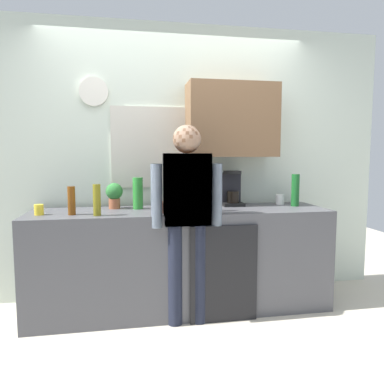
{
  "coord_description": "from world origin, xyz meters",
  "views": [
    {
      "loc": [
        -0.46,
        -2.79,
        1.37
      ],
      "look_at": [
        0.08,
        0.25,
        1.05
      ],
      "focal_mm": 33.79,
      "sensor_mm": 36.0,
      "label": 1
    }
  ],
  "objects_px": {
    "cup_terracotta_mug": "(162,207)",
    "person_guest": "(187,208)",
    "bottle_olive_oil": "(97,200)",
    "bottle_dark_sauce": "(218,201)",
    "bottle_amber_beer": "(72,201)",
    "bottle_clear_soda": "(138,193)",
    "potted_plant": "(114,194)",
    "bottle_green_wine": "(295,190)",
    "cup_yellow_cup": "(39,210)",
    "coffee_maker": "(231,190)",
    "person_at_sink": "(187,208)",
    "cup_white_mug": "(280,199)"
  },
  "relations": [
    {
      "from": "bottle_olive_oil",
      "to": "person_guest",
      "type": "xyz_separation_m",
      "value": [
        0.7,
        -0.11,
        -0.07
      ]
    },
    {
      "from": "bottle_amber_beer",
      "to": "bottle_clear_soda",
      "type": "distance_m",
      "value": 0.58
    },
    {
      "from": "potted_plant",
      "to": "bottle_green_wine",
      "type": "bearing_deg",
      "value": -4.79
    },
    {
      "from": "coffee_maker",
      "to": "bottle_amber_beer",
      "type": "xyz_separation_m",
      "value": [
        -1.42,
        -0.32,
        -0.03
      ]
    },
    {
      "from": "bottle_clear_soda",
      "to": "person_guest",
      "type": "distance_m",
      "value": 0.57
    },
    {
      "from": "cup_yellow_cup",
      "to": "bottle_green_wine",
      "type": "bearing_deg",
      "value": 2.87
    },
    {
      "from": "bottle_amber_beer",
      "to": "bottle_dark_sauce",
      "type": "distance_m",
      "value": 1.2
    },
    {
      "from": "bottle_green_wine",
      "to": "cup_white_mug",
      "type": "height_order",
      "value": "bottle_green_wine"
    },
    {
      "from": "bottle_clear_soda",
      "to": "person_at_sink",
      "type": "relative_size",
      "value": 0.17
    },
    {
      "from": "bottle_olive_oil",
      "to": "bottle_green_wine",
      "type": "xyz_separation_m",
      "value": [
        1.78,
        0.23,
        0.03
      ]
    },
    {
      "from": "bottle_dark_sauce",
      "to": "person_guest",
      "type": "bearing_deg",
      "value": -150.02
    },
    {
      "from": "potted_plant",
      "to": "person_at_sink",
      "type": "relative_size",
      "value": 0.14
    },
    {
      "from": "person_at_sink",
      "to": "person_guest",
      "type": "relative_size",
      "value": 1.0
    },
    {
      "from": "cup_yellow_cup",
      "to": "person_at_sink",
      "type": "relative_size",
      "value": 0.05
    },
    {
      "from": "bottle_amber_beer",
      "to": "coffee_maker",
      "type": "bearing_deg",
      "value": 12.73
    },
    {
      "from": "bottle_olive_oil",
      "to": "person_guest",
      "type": "height_order",
      "value": "person_guest"
    },
    {
      "from": "bottle_olive_oil",
      "to": "bottle_dark_sauce",
      "type": "bearing_deg",
      "value": 3.41
    },
    {
      "from": "bottle_clear_soda",
      "to": "cup_yellow_cup",
      "type": "xyz_separation_m",
      "value": [
        -0.79,
        -0.2,
        -0.1
      ]
    },
    {
      "from": "bottle_green_wine",
      "to": "cup_terracotta_mug",
      "type": "distance_m",
      "value": 1.28
    },
    {
      "from": "potted_plant",
      "to": "bottle_amber_beer",
      "type": "bearing_deg",
      "value": -137.97
    },
    {
      "from": "bottle_dark_sauce",
      "to": "potted_plant",
      "type": "bearing_deg",
      "value": 160.61
    },
    {
      "from": "coffee_maker",
      "to": "cup_yellow_cup",
      "type": "relative_size",
      "value": 3.88
    },
    {
      "from": "cup_yellow_cup",
      "to": "person_guest",
      "type": "relative_size",
      "value": 0.05
    },
    {
      "from": "cup_terracotta_mug",
      "to": "cup_white_mug",
      "type": "bearing_deg",
      "value": 14.7
    },
    {
      "from": "coffee_maker",
      "to": "person_guest",
      "type": "relative_size",
      "value": 0.21
    },
    {
      "from": "bottle_clear_soda",
      "to": "cup_white_mug",
      "type": "relative_size",
      "value": 2.95
    },
    {
      "from": "bottle_green_wine",
      "to": "person_at_sink",
      "type": "relative_size",
      "value": 0.19
    },
    {
      "from": "bottle_dark_sauce",
      "to": "cup_white_mug",
      "type": "height_order",
      "value": "bottle_dark_sauce"
    },
    {
      "from": "bottle_amber_beer",
      "to": "bottle_green_wine",
      "type": "height_order",
      "value": "bottle_green_wine"
    },
    {
      "from": "bottle_amber_beer",
      "to": "potted_plant",
      "type": "height_order",
      "value": "same"
    },
    {
      "from": "bottle_green_wine",
      "to": "cup_yellow_cup",
      "type": "relative_size",
      "value": 3.53
    },
    {
      "from": "cup_yellow_cup",
      "to": "cup_white_mug",
      "type": "distance_m",
      "value": 2.17
    },
    {
      "from": "bottle_green_wine",
      "to": "bottle_dark_sauce",
      "type": "height_order",
      "value": "bottle_green_wine"
    },
    {
      "from": "coffee_maker",
      "to": "person_guest",
      "type": "xyz_separation_m",
      "value": [
        -0.51,
        -0.5,
        -0.09
      ]
    },
    {
      "from": "potted_plant",
      "to": "person_guest",
      "type": "distance_m",
      "value": 0.75
    },
    {
      "from": "bottle_green_wine",
      "to": "cup_terracotta_mug",
      "type": "height_order",
      "value": "bottle_green_wine"
    },
    {
      "from": "potted_plant",
      "to": "cup_terracotta_mug",
      "type": "bearing_deg",
      "value": -37.65
    },
    {
      "from": "cup_yellow_cup",
      "to": "person_guest",
      "type": "height_order",
      "value": "person_guest"
    },
    {
      "from": "bottle_clear_soda",
      "to": "potted_plant",
      "type": "distance_m",
      "value": 0.21
    },
    {
      "from": "bottle_olive_oil",
      "to": "person_at_sink",
      "type": "distance_m",
      "value": 0.71
    },
    {
      "from": "bottle_olive_oil",
      "to": "potted_plant",
      "type": "distance_m",
      "value": 0.39
    },
    {
      "from": "bottle_olive_oil",
      "to": "bottle_amber_beer",
      "type": "bearing_deg",
      "value": 159.77
    },
    {
      "from": "cup_white_mug",
      "to": "bottle_dark_sauce",
      "type": "bearing_deg",
      "value": -156.31
    },
    {
      "from": "cup_terracotta_mug",
      "to": "person_guest",
      "type": "bearing_deg",
      "value": -43.1
    },
    {
      "from": "bottle_clear_soda",
      "to": "cup_terracotta_mug",
      "type": "bearing_deg",
      "value": -52.65
    },
    {
      "from": "bottle_amber_beer",
      "to": "person_guest",
      "type": "relative_size",
      "value": 0.14
    },
    {
      "from": "coffee_maker",
      "to": "potted_plant",
      "type": "bearing_deg",
      "value": -178.54
    },
    {
      "from": "bottle_olive_oil",
      "to": "bottle_dark_sauce",
      "type": "relative_size",
      "value": 1.39
    },
    {
      "from": "bottle_olive_oil",
      "to": "cup_terracotta_mug",
      "type": "xyz_separation_m",
      "value": [
        0.52,
        0.06,
        -0.08
      ]
    },
    {
      "from": "bottle_green_wine",
      "to": "cup_yellow_cup",
      "type": "height_order",
      "value": "bottle_green_wine"
    }
  ]
}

